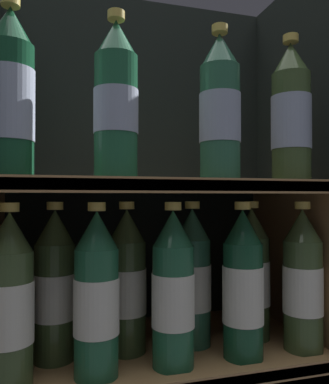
{
  "coord_description": "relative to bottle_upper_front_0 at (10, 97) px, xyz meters",
  "views": [
    {
      "loc": [
        -0.19,
        -0.56,
        0.56
      ],
      "look_at": [
        0.0,
        0.12,
        0.57
      ],
      "focal_mm": 35.0,
      "sensor_mm": 36.0,
      "label": 1
    }
  ],
  "objects": [
    {
      "name": "fridge_side_right",
      "position": [
        0.59,
        0.1,
        -0.2
      ],
      "size": [
        0.02,
        0.37,
        1.05
      ],
      "primitive_type": "cube",
      "color": "black",
      "rests_on": "ground_plane"
    },
    {
      "name": "bottle_upper_front_0",
      "position": [
        0.0,
        0.0,
        0.0
      ],
      "size": [
        0.07,
        0.07,
        0.28
      ],
      "color": "#144228",
      "rests_on": "shelf_upper"
    },
    {
      "name": "shelf_lower",
      "position": [
        0.26,
        0.1,
        -0.5
      ],
      "size": [
        0.64,
        0.33,
        0.28
      ],
      "color": "#9E7547",
      "rests_on": "ground_plane"
    },
    {
      "name": "bottle_lower_back_0",
      "position": [
        0.07,
        0.08,
        -0.32
      ],
      "size": [
        0.07,
        0.07,
        0.28
      ],
      "color": "#384C28",
      "rests_on": "shelf_lower"
    },
    {
      "name": "bottle_lower_front_3",
      "position": [
        0.4,
        0.0,
        -0.32
      ],
      "size": [
        0.07,
        0.07,
        0.28
      ],
      "color": "#144228",
      "rests_on": "shelf_lower"
    },
    {
      "name": "bottle_lower_back_3",
      "position": [
        0.46,
        0.08,
        -0.32
      ],
      "size": [
        0.07,
        0.07,
        0.28
      ],
      "color": "#384C28",
      "rests_on": "shelf_lower"
    },
    {
      "name": "shelf_upper",
      "position": [
        0.26,
        0.1,
        -0.29
      ],
      "size": [
        0.64,
        0.33,
        0.6
      ],
      "color": "#9E7547",
      "rests_on": "ground_plane"
    },
    {
      "name": "fridge_back_wall",
      "position": [
        0.26,
        0.28,
        -0.2
      ],
      "size": [
        0.68,
        0.02,
        1.05
      ],
      "primitive_type": "cube",
      "color": "black",
      "rests_on": "ground_plane"
    },
    {
      "name": "bottle_upper_front_1",
      "position": [
        0.16,
        0.0,
        0.0
      ],
      "size": [
        0.07,
        0.07,
        0.28
      ],
      "color": "#1E5638",
      "rests_on": "shelf_upper"
    },
    {
      "name": "bottle_lower_back_1",
      "position": [
        0.2,
        0.08,
        -0.32
      ],
      "size": [
        0.07,
        0.07,
        0.28
      ],
      "color": "#384C28",
      "rests_on": "shelf_lower"
    },
    {
      "name": "bottle_lower_front_1",
      "position": [
        0.13,
        0.0,
        -0.32
      ],
      "size": [
        0.07,
        0.07,
        0.28
      ],
      "color": "#1E5638",
      "rests_on": "shelf_lower"
    },
    {
      "name": "bottle_lower_front_2",
      "position": [
        0.26,
        0.0,
        -0.32
      ],
      "size": [
        0.07,
        0.07,
        0.28
      ],
      "color": "#1E5638",
      "rests_on": "shelf_lower"
    },
    {
      "name": "bottle_lower_front_0",
      "position": [
        0.0,
        0.0,
        -0.32
      ],
      "size": [
        0.07,
        0.07,
        0.28
      ],
      "color": "#384C28",
      "rests_on": "shelf_lower"
    },
    {
      "name": "bottle_upper_front_3",
      "position": [
        0.5,
        0.0,
        0.0
      ],
      "size": [
        0.07,
        0.07,
        0.28
      ],
      "color": "#384C28",
      "rests_on": "shelf_upper"
    },
    {
      "name": "bottle_lower_front_4",
      "position": [
        0.52,
        0.0,
        -0.32
      ],
      "size": [
        0.07,
        0.07,
        0.28
      ],
      "color": "#384C28",
      "rests_on": "shelf_lower"
    },
    {
      "name": "bottle_lower_back_2",
      "position": [
        0.33,
        0.08,
        -0.32
      ],
      "size": [
        0.07,
        0.07,
        0.28
      ],
      "color": "#285B42",
      "rests_on": "shelf_lower"
    },
    {
      "name": "bottle_upper_front_2",
      "position": [
        0.35,
        0.0,
        0.0
      ],
      "size": [
        0.07,
        0.07,
        0.28
      ],
      "color": "#285B42",
      "rests_on": "shelf_upper"
    }
  ]
}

